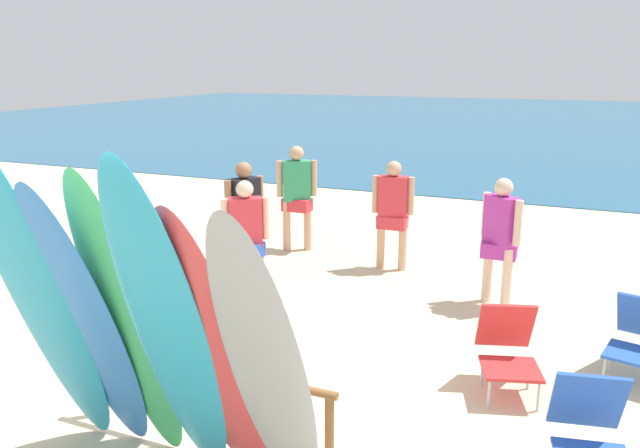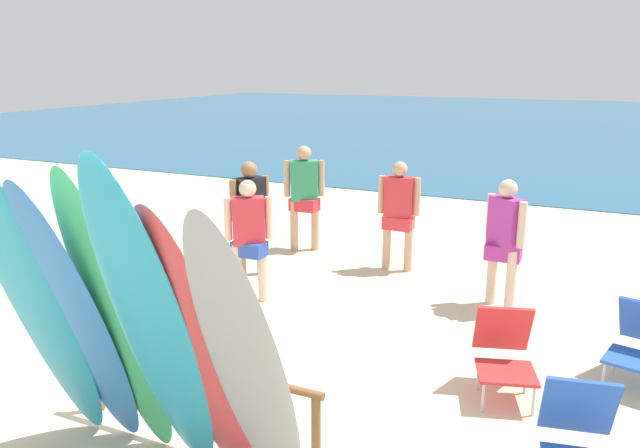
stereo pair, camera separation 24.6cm
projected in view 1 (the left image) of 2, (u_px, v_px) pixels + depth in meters
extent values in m
plane|color=beige|center=(479.00, 169.00, 17.44)|extent=(60.00, 60.00, 0.00)
cube|color=#235B7F|center=(527.00, 121.00, 31.60)|extent=(60.00, 40.00, 0.02)
cylinder|color=brown|center=(102.00, 380.00, 5.25)|extent=(0.07, 0.07, 0.65)
cylinder|color=brown|center=(329.00, 435.00, 4.47)|extent=(0.07, 0.07, 0.65)
cylinder|color=brown|center=(205.00, 368.00, 4.78)|extent=(2.19, 0.06, 0.06)
ellipsoid|color=#289EC6|center=(39.00, 296.00, 4.30)|extent=(0.57, 1.03, 2.72)
ellipsoid|color=#337AD1|center=(89.00, 328.00, 4.33)|extent=(0.55, 0.90, 2.26)
ellipsoid|color=#38B266|center=(129.00, 326.00, 4.26)|extent=(0.62, 0.83, 2.34)
ellipsoid|color=#289EC6|center=(172.00, 337.00, 3.91)|extent=(0.62, 1.10, 2.51)
ellipsoid|color=#D13D42|center=(214.00, 358.00, 3.96)|extent=(0.64, 0.89, 2.19)
ellipsoid|color=#999EA3|center=(268.00, 372.00, 3.74)|extent=(0.58, 0.94, 2.23)
cylinder|color=tan|center=(308.00, 225.00, 9.89)|extent=(0.12, 0.12, 0.81)
cylinder|color=tan|center=(287.00, 226.00, 9.86)|extent=(0.12, 0.12, 0.81)
cube|color=#DB333D|center=(297.00, 205.00, 9.79)|extent=(0.44, 0.27, 0.20)
cube|color=#33A36B|center=(297.00, 181.00, 9.69)|extent=(0.47, 0.39, 0.64)
sphere|color=tan|center=(297.00, 153.00, 9.58)|extent=(0.23, 0.23, 0.23)
cylinder|color=tan|center=(314.00, 178.00, 9.71)|extent=(0.10, 0.10, 0.57)
cylinder|color=tan|center=(280.00, 179.00, 9.66)|extent=(0.10, 0.10, 0.57)
cylinder|color=beige|center=(488.00, 272.00, 7.76)|extent=(0.12, 0.12, 0.78)
cylinder|color=beige|center=(507.00, 279.00, 7.49)|extent=(0.12, 0.12, 0.78)
cube|color=#B23399|center=(499.00, 250.00, 7.54)|extent=(0.42, 0.26, 0.19)
cube|color=#B23399|center=(501.00, 221.00, 7.44)|extent=(0.45, 0.41, 0.61)
sphere|color=beige|center=(504.00, 187.00, 7.34)|extent=(0.22, 0.22, 0.22)
cylinder|color=beige|center=(486.00, 214.00, 7.65)|extent=(0.09, 0.09, 0.54)
cylinder|color=beige|center=(518.00, 223.00, 7.22)|extent=(0.09, 0.09, 0.54)
cylinder|color=beige|center=(260.00, 273.00, 7.74)|extent=(0.11, 0.11, 0.76)
cylinder|color=beige|center=(235.00, 275.00, 7.68)|extent=(0.11, 0.11, 0.76)
cube|color=#2D4CB2|center=(247.00, 250.00, 7.63)|extent=(0.41, 0.25, 0.18)
cube|color=#DB333D|center=(246.00, 222.00, 7.54)|extent=(0.44, 0.39, 0.59)
sphere|color=beige|center=(245.00, 189.00, 7.44)|extent=(0.21, 0.21, 0.21)
cylinder|color=beige|center=(266.00, 218.00, 7.58)|extent=(0.09, 0.09, 0.53)
cylinder|color=beige|center=(225.00, 220.00, 7.48)|extent=(0.09, 0.09, 0.53)
cylinder|color=tan|center=(403.00, 244.00, 8.93)|extent=(0.12, 0.12, 0.77)
cylinder|color=tan|center=(381.00, 243.00, 9.01)|extent=(0.12, 0.12, 0.77)
cube|color=#DB333D|center=(392.00, 222.00, 8.89)|extent=(0.41, 0.25, 0.19)
cube|color=#DB333D|center=(393.00, 197.00, 8.80)|extent=(0.42, 0.25, 0.60)
sphere|color=tan|center=(394.00, 169.00, 8.69)|extent=(0.22, 0.22, 0.22)
cylinder|color=tan|center=(411.00, 196.00, 8.72)|extent=(0.09, 0.09, 0.54)
cylinder|color=tan|center=(375.00, 194.00, 8.86)|extent=(0.09, 0.09, 0.54)
cylinder|color=#9E704C|center=(236.00, 252.00, 8.51)|extent=(0.12, 0.12, 0.79)
cylinder|color=#9E704C|center=(256.00, 248.00, 8.72)|extent=(0.12, 0.12, 0.79)
cube|color=silver|center=(245.00, 227.00, 8.53)|extent=(0.43, 0.26, 0.19)
cube|color=black|center=(245.00, 201.00, 8.44)|extent=(0.37, 0.46, 0.62)
sphere|color=#9E704C|center=(244.00, 170.00, 8.33)|extent=(0.22, 0.22, 0.22)
cylinder|color=#9E704C|center=(228.00, 201.00, 8.26)|extent=(0.10, 0.10, 0.55)
cylinder|color=#9E704C|center=(260.00, 196.00, 8.60)|extent=(0.10, 0.10, 0.55)
cube|color=blue|center=(588.00, 401.00, 4.47)|extent=(0.54, 0.34, 0.52)
cylinder|color=#B7B7BC|center=(489.00, 394.00, 5.37)|extent=(0.02, 0.02, 0.28)
cylinder|color=#B7B7BC|center=(538.00, 397.00, 5.33)|extent=(0.02, 0.02, 0.28)
cylinder|color=#B7B7BC|center=(482.00, 373.00, 5.74)|extent=(0.02, 0.02, 0.28)
cylinder|color=#B7B7BC|center=(528.00, 375.00, 5.70)|extent=(0.02, 0.02, 0.28)
cube|color=red|center=(511.00, 369.00, 5.49)|extent=(0.61, 0.58, 0.03)
cube|color=red|center=(505.00, 326.00, 5.76)|extent=(0.55, 0.40, 0.51)
cylinder|color=#B7B7BC|center=(604.00, 371.00, 5.77)|extent=(0.02, 0.02, 0.28)
cylinder|color=#B7B7BC|center=(613.00, 356.00, 6.07)|extent=(0.02, 0.02, 0.28)
cube|color=blue|center=(635.00, 355.00, 5.76)|extent=(0.59, 0.56, 0.03)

